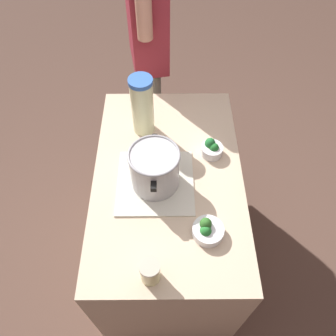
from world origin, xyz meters
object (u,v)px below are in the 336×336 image
cooking_pot (155,168)px  broccoli_bowl_front (207,230)px  person_cook (149,54)px  mason_jar (150,271)px  lemonade_pitcher (142,106)px  broccoli_bowl_center (212,148)px

cooking_pot → broccoli_bowl_front: bearing=-139.6°
broccoli_bowl_front → person_cook: size_ratio=0.08×
mason_jar → person_cook: (1.35, 0.04, -0.01)m
broccoli_bowl_front → person_cook: person_cook is taller
cooking_pot → person_cook: person_cook is taller
cooking_pot → broccoli_bowl_front: (-0.25, -0.22, -0.08)m
cooking_pot → person_cook: bearing=3.4°
cooking_pot → person_cook: (0.91, 0.05, -0.06)m
person_cook → lemonade_pitcher: bearing=179.1°
broccoli_bowl_front → broccoli_bowl_center: size_ratio=1.23×
lemonade_pitcher → broccoli_bowl_center: size_ratio=3.02×
person_cook → cooking_pot: bearing=-176.6°
lemonade_pitcher → broccoli_bowl_front: size_ratio=2.45×
lemonade_pitcher → mason_jar: lemonade_pitcher is taller
lemonade_pitcher → person_cook: bearing=-0.9°
broccoli_bowl_front → broccoli_bowl_center: bearing=-7.1°
mason_jar → person_cook: person_cook is taller
mason_jar → broccoli_bowl_front: bearing=-51.8°
cooking_pot → lemonade_pitcher: bearing=10.6°
mason_jar → broccoli_bowl_front: mason_jar is taller
lemonade_pitcher → person_cook: 0.59m
broccoli_bowl_front → broccoli_bowl_center: broccoli_bowl_center is taller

